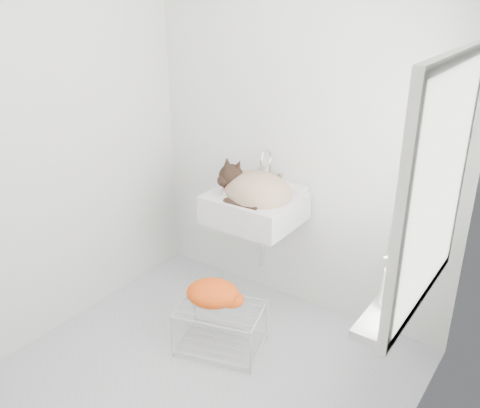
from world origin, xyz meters
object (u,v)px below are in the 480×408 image
Objects in this scene: cat at (255,190)px; bottle_a at (389,306)px; bottle_b at (395,297)px; bottle_c at (411,276)px; wire_rack at (220,327)px; sink at (255,194)px.

cat is 2.50× the size of bottle_a.
bottle_b reaches higher than bottle_c.
cat reaches higher than bottle_c.
bottle_a is (1.08, -0.22, 0.70)m from wire_rack.
sink is at bearing 159.97° from bottle_c.
sink is at bearing 134.47° from cat.
bottle_b is (1.16, -0.64, 0.00)m from sink.
sink is at bearing 148.01° from bottle_a.
wire_rack is 2.40× the size of bottle_a.
sink reaches higher than bottle_b.
cat is at bearing -57.47° from sink.
bottle_c is (1.16, -0.42, 0.00)m from sink.
cat reaches higher than bottle_b.
bottle_a is 1.28× the size of bottle_c.
wire_rack is at bearing 168.45° from bottle_a.
bottle_b is 1.36× the size of bottle_c.
bottle_a is at bearing -11.55° from wire_rack.
cat is at bearing 160.57° from bottle_c.
sink is 2.75× the size of bottle_a.
cat is 1.04× the size of wire_rack.
sink is 1.37m from bottle_a.
bottle_a is at bearing -90.00° from bottle_c.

